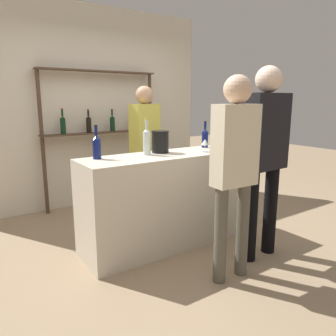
% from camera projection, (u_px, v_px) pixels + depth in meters
% --- Properties ---
extents(ground_plane, '(16.00, 16.00, 0.00)m').
position_uv_depth(ground_plane, '(168.00, 243.00, 3.54)').
color(ground_plane, '#9E8466').
extents(bar_counter, '(1.84, 0.56, 0.97)m').
position_uv_depth(bar_counter, '(168.00, 200.00, 3.44)').
color(bar_counter, beige).
rests_on(bar_counter, ground_plane).
extents(back_wall, '(3.44, 0.12, 2.80)m').
position_uv_depth(back_wall, '(95.00, 108.00, 4.77)').
color(back_wall, beige).
rests_on(back_wall, ground_plane).
extents(back_shelf, '(1.69, 0.18, 1.91)m').
position_uv_depth(back_shelf, '(101.00, 120.00, 4.66)').
color(back_shelf, '#4C3828').
rests_on(back_shelf, ground_plane).
extents(counter_bottle_0, '(0.07, 0.07, 0.30)m').
position_uv_depth(counter_bottle_0, '(205.00, 138.00, 3.78)').
color(counter_bottle_0, '#0F1956').
rests_on(counter_bottle_0, bar_counter).
extents(counter_bottle_1, '(0.07, 0.07, 0.36)m').
position_uv_depth(counter_bottle_1, '(147.00, 141.00, 3.27)').
color(counter_bottle_1, silver).
rests_on(counter_bottle_1, bar_counter).
extents(counter_bottle_2, '(0.08, 0.08, 0.32)m').
position_uv_depth(counter_bottle_2, '(97.00, 146.00, 3.04)').
color(counter_bottle_2, '#0F1956').
rests_on(counter_bottle_2, bar_counter).
extents(wine_glass, '(0.08, 0.08, 0.14)m').
position_uv_depth(wine_glass, '(205.00, 142.00, 3.45)').
color(wine_glass, silver).
rests_on(wine_glass, bar_counter).
extents(ice_bucket, '(0.19, 0.19, 0.23)m').
position_uv_depth(ice_bucket, '(160.00, 142.00, 3.40)').
color(ice_bucket, black).
rests_on(ice_bucket, bar_counter).
extents(customer_right, '(0.47, 0.24, 1.81)m').
position_uv_depth(customer_right, '(265.00, 148.00, 3.04)').
color(customer_right, black).
rests_on(customer_right, ground_plane).
extents(customer_center, '(0.39, 0.22, 1.71)m').
position_uv_depth(customer_center, '(235.00, 161.00, 2.64)').
color(customer_center, '#575347').
rests_on(customer_center, ground_plane).
extents(server_behind_counter, '(0.44, 0.28, 1.68)m').
position_uv_depth(server_behind_counter, '(145.00, 141.00, 4.17)').
color(server_behind_counter, brown).
rests_on(server_behind_counter, ground_plane).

